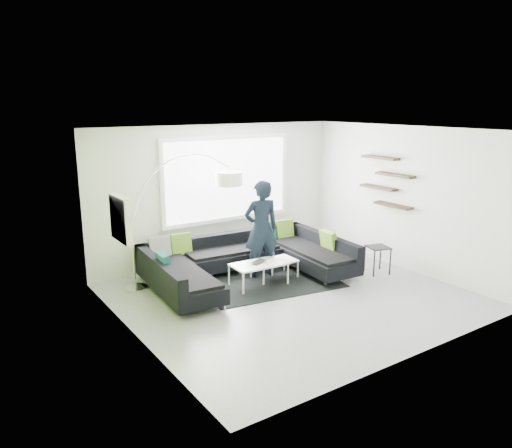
{
  "coord_description": "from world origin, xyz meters",
  "views": [
    {
      "loc": [
        -4.98,
        -6.25,
        3.24
      ],
      "look_at": [
        -0.14,
        0.9,
        1.11
      ],
      "focal_mm": 35.0,
      "sensor_mm": 36.0,
      "label": 1
    }
  ],
  "objects_px": {
    "coffee_table": "(267,271)",
    "person": "(261,229)",
    "side_table": "(377,260)",
    "laptop": "(261,262)",
    "sectional_sofa": "(249,262)",
    "arc_lamp": "(132,226)"
  },
  "relations": [
    {
      "from": "person",
      "to": "sectional_sofa",
      "type": "bearing_deg",
      "value": 23.0
    },
    {
      "from": "side_table",
      "to": "laptop",
      "type": "bearing_deg",
      "value": 161.68
    },
    {
      "from": "person",
      "to": "laptop",
      "type": "xyz_separation_m",
      "value": [
        -0.28,
        -0.39,
        -0.49
      ]
    },
    {
      "from": "coffee_table",
      "to": "arc_lamp",
      "type": "xyz_separation_m",
      "value": [
        -2.16,
        0.97,
        0.96
      ]
    },
    {
      "from": "coffee_table",
      "to": "laptop",
      "type": "relative_size",
      "value": 3.11
    },
    {
      "from": "sectional_sofa",
      "to": "person",
      "type": "distance_m",
      "value": 0.66
    },
    {
      "from": "side_table",
      "to": "laptop",
      "type": "xyz_separation_m",
      "value": [
        -2.22,
        0.74,
        0.16
      ]
    },
    {
      "from": "side_table",
      "to": "laptop",
      "type": "height_order",
      "value": "side_table"
    },
    {
      "from": "coffee_table",
      "to": "sectional_sofa",
      "type": "bearing_deg",
      "value": 134.04
    },
    {
      "from": "coffee_table",
      "to": "laptop",
      "type": "bearing_deg",
      "value": -155.38
    },
    {
      "from": "person",
      "to": "laptop",
      "type": "bearing_deg",
      "value": 66.76
    },
    {
      "from": "arc_lamp",
      "to": "laptop",
      "type": "bearing_deg",
      "value": -21.54
    },
    {
      "from": "coffee_table",
      "to": "side_table",
      "type": "relative_size",
      "value": 2.37
    },
    {
      "from": "coffee_table",
      "to": "side_table",
      "type": "bearing_deg",
      "value": -19.38
    },
    {
      "from": "sectional_sofa",
      "to": "side_table",
      "type": "bearing_deg",
      "value": -20.8
    },
    {
      "from": "coffee_table",
      "to": "person",
      "type": "distance_m",
      "value": 0.79
    },
    {
      "from": "person",
      "to": "laptop",
      "type": "distance_m",
      "value": 0.69
    },
    {
      "from": "sectional_sofa",
      "to": "arc_lamp",
      "type": "relative_size",
      "value": 1.62
    },
    {
      "from": "sectional_sofa",
      "to": "laptop",
      "type": "height_order",
      "value": "sectional_sofa"
    },
    {
      "from": "laptop",
      "to": "side_table",
      "type": "bearing_deg",
      "value": -42.18
    },
    {
      "from": "sectional_sofa",
      "to": "person",
      "type": "xyz_separation_m",
      "value": [
        0.32,
        0.06,
        0.58
      ]
    },
    {
      "from": "sectional_sofa",
      "to": "person",
      "type": "height_order",
      "value": "person"
    }
  ]
}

